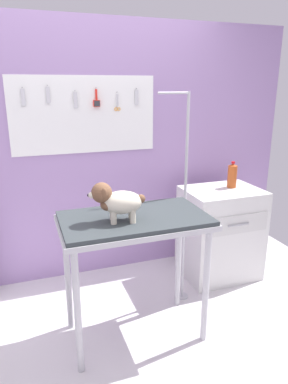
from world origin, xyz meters
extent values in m
cube|color=silver|center=(0.00, 0.00, -0.02)|extent=(4.40, 4.00, 0.04)
cube|color=#A07FB7|center=(0.00, 1.28, 1.15)|extent=(4.00, 0.06, 2.30)
cube|color=white|center=(0.01, 1.24, 1.50)|extent=(1.25, 0.02, 0.65)
cylinder|color=gray|center=(-0.48, 1.23, 1.73)|extent=(0.01, 0.02, 0.01)
cube|color=silver|center=(-0.48, 1.22, 1.66)|extent=(0.03, 0.01, 0.13)
cylinder|color=gray|center=(-0.28, 1.23, 1.75)|extent=(0.01, 0.02, 0.01)
cube|color=silver|center=(-0.28, 1.22, 1.67)|extent=(0.03, 0.01, 0.13)
cylinder|color=gray|center=(-0.06, 1.23, 1.70)|extent=(0.01, 0.02, 0.01)
cube|color=silver|center=(-0.06, 1.22, 1.63)|extent=(0.03, 0.01, 0.13)
cylinder|color=gray|center=(0.11, 1.23, 1.73)|extent=(0.01, 0.02, 0.01)
cylinder|color=red|center=(0.11, 1.22, 1.67)|extent=(0.02, 0.02, 0.09)
cube|color=red|center=(0.11, 1.22, 1.60)|extent=(0.06, 0.02, 0.06)
cube|color=#333338|center=(0.11, 1.21, 1.60)|extent=(0.05, 0.01, 0.05)
cylinder|color=gray|center=(0.30, 1.23, 1.69)|extent=(0.01, 0.02, 0.01)
cube|color=silver|center=(0.29, 1.22, 1.62)|extent=(0.01, 0.00, 0.11)
cube|color=silver|center=(0.30, 1.22, 1.62)|extent=(0.01, 0.00, 0.11)
torus|color=orange|center=(0.28, 1.22, 1.55)|extent=(0.03, 0.01, 0.03)
torus|color=orange|center=(0.31, 1.22, 1.55)|extent=(0.03, 0.01, 0.03)
cylinder|color=gray|center=(0.47, 1.23, 1.72)|extent=(0.01, 0.02, 0.01)
cube|color=silver|center=(0.47, 1.22, 1.64)|extent=(0.03, 0.01, 0.13)
cylinder|color=#B7B7BC|center=(-0.31, 0.02, 0.43)|extent=(0.04, 0.04, 0.86)
cylinder|color=#B7B7BC|center=(0.57, 0.02, 0.43)|extent=(0.04, 0.04, 0.86)
cylinder|color=#B7B7BC|center=(-0.31, 0.47, 0.43)|extent=(0.04, 0.04, 0.86)
cylinder|color=#B7B7BC|center=(0.57, 0.47, 0.43)|extent=(0.04, 0.04, 0.86)
cube|color=#B7B7BC|center=(0.13, 0.24, 0.87)|extent=(1.00, 0.57, 0.03)
cube|color=#31383B|center=(0.13, 0.24, 0.90)|extent=(0.97, 0.55, 0.03)
cylinder|color=#B7B7BC|center=(0.65, 0.55, 0.01)|extent=(0.11, 0.11, 0.01)
cylinder|color=#B7B7BC|center=(0.65, 0.55, 0.85)|extent=(0.02, 0.02, 1.71)
cylinder|color=#B7B7BC|center=(0.53, 0.55, 1.70)|extent=(0.24, 0.02, 0.02)
cylinder|color=beige|center=(-0.03, 0.16, 0.96)|extent=(0.04, 0.04, 0.09)
cylinder|color=beige|center=(-0.02, 0.24, 0.96)|extent=(0.04, 0.04, 0.09)
cylinder|color=beige|center=(0.09, 0.14, 0.96)|extent=(0.04, 0.04, 0.09)
cylinder|color=beige|center=(0.10, 0.21, 0.96)|extent=(0.04, 0.04, 0.09)
ellipsoid|color=beige|center=(0.03, 0.19, 1.04)|extent=(0.28, 0.21, 0.15)
ellipsoid|color=brown|center=(-0.06, 0.21, 1.04)|extent=(0.11, 0.13, 0.08)
sphere|color=brown|center=(-0.09, 0.21, 1.11)|extent=(0.13, 0.13, 0.13)
ellipsoid|color=beige|center=(-0.14, 0.22, 1.10)|extent=(0.07, 0.06, 0.04)
sphere|color=black|center=(-0.17, 0.23, 1.10)|extent=(0.02, 0.02, 0.02)
ellipsoid|color=brown|center=(-0.09, 0.15, 1.12)|extent=(0.04, 0.04, 0.07)
ellipsoid|color=brown|center=(-0.07, 0.26, 1.12)|extent=(0.04, 0.04, 0.07)
sphere|color=brown|center=(0.15, 0.17, 1.06)|extent=(0.06, 0.06, 0.06)
cube|color=silver|center=(1.15, 0.79, 0.42)|extent=(0.68, 0.52, 0.85)
cube|color=beige|center=(1.15, 0.53, 0.61)|extent=(0.60, 0.01, 0.17)
cylinder|color=#99999E|center=(1.15, 0.52, 0.61)|extent=(0.20, 0.02, 0.02)
cylinder|color=#B14B1D|center=(1.26, 0.83, 0.95)|extent=(0.08, 0.08, 0.20)
cone|color=#B14B1D|center=(1.26, 0.83, 1.06)|extent=(0.08, 0.08, 0.02)
cylinder|color=red|center=(1.26, 0.83, 1.08)|extent=(0.03, 0.03, 0.02)
camera|label=1|loc=(-0.53, -1.82, 1.75)|focal=32.73mm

